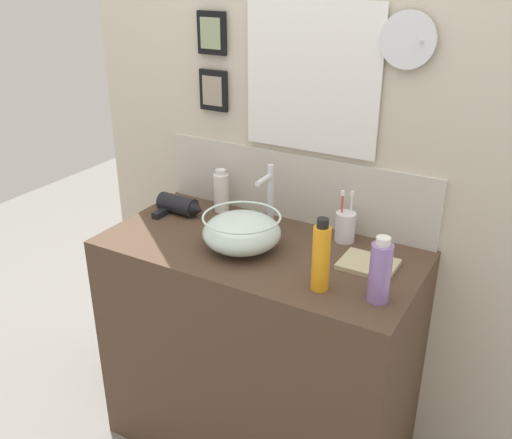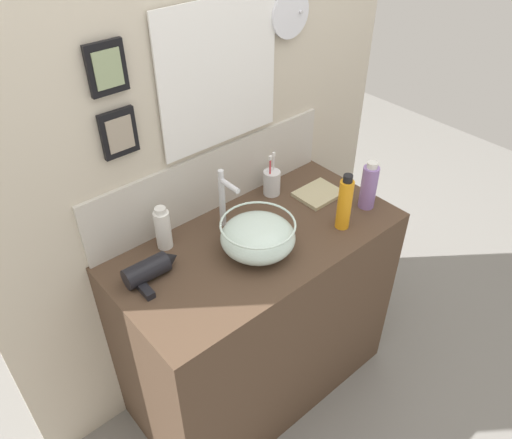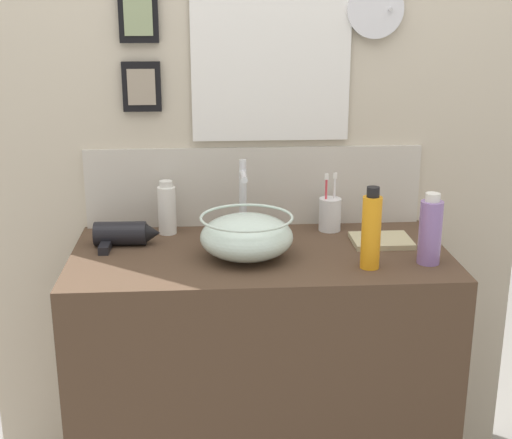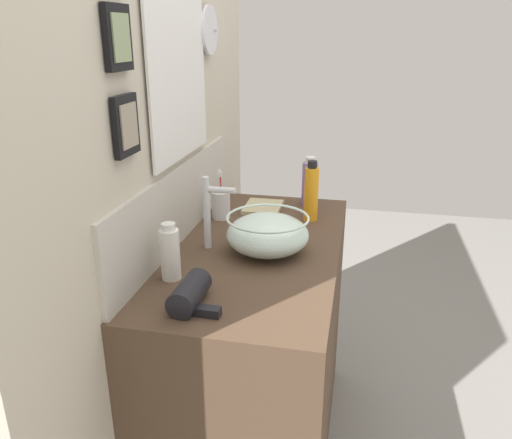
{
  "view_description": "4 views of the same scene",
  "coord_description": "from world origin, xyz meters",
  "px_view_note": "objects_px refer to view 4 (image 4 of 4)",
  "views": [
    {
      "loc": [
        0.86,
        -1.52,
        1.78
      ],
      "look_at": [
        -0.01,
        0.0,
        0.98
      ],
      "focal_mm": 40.0,
      "sensor_mm": 36.0,
      "label": 1
    },
    {
      "loc": [
        -0.93,
        -1.06,
        2.06
      ],
      "look_at": [
        -0.01,
        0.0,
        0.98
      ],
      "focal_mm": 35.0,
      "sensor_mm": 36.0,
      "label": 2
    },
    {
      "loc": [
        -0.15,
        -1.97,
        1.59
      ],
      "look_at": [
        -0.01,
        0.0,
        0.98
      ],
      "focal_mm": 50.0,
      "sensor_mm": 36.0,
      "label": 3
    },
    {
      "loc": [
        -1.5,
        -0.32,
        1.55
      ],
      "look_at": [
        -0.01,
        0.0,
        0.98
      ],
      "focal_mm": 35.0,
      "sensor_mm": 36.0,
      "label": 4
    }
  ],
  "objects_px": {
    "glass_bowl_sink": "(268,234)",
    "hand_towel": "(263,207)",
    "soap_dispenser": "(310,183)",
    "shampoo_bottle": "(170,253)",
    "faucet": "(210,208)",
    "toothbrush_cup": "(221,205)",
    "lotion_bottle": "(311,193)",
    "hair_drier": "(192,291)"
  },
  "relations": [
    {
      "from": "soap_dispenser",
      "to": "shampoo_bottle",
      "type": "bearing_deg",
      "value": 156.89
    },
    {
      "from": "lotion_bottle",
      "to": "hand_towel",
      "type": "distance_m",
      "value": 0.24
    },
    {
      "from": "toothbrush_cup",
      "to": "lotion_bottle",
      "type": "relative_size",
      "value": 0.81
    },
    {
      "from": "glass_bowl_sink",
      "to": "lotion_bottle",
      "type": "bearing_deg",
      "value": -17.14
    },
    {
      "from": "shampoo_bottle",
      "to": "hair_drier",
      "type": "bearing_deg",
      "value": -138.93
    },
    {
      "from": "toothbrush_cup",
      "to": "faucet",
      "type": "bearing_deg",
      "value": -171.07
    },
    {
      "from": "toothbrush_cup",
      "to": "hand_towel",
      "type": "bearing_deg",
      "value": -45.2
    },
    {
      "from": "toothbrush_cup",
      "to": "hand_towel",
      "type": "xyz_separation_m",
      "value": [
        0.14,
        -0.14,
        -0.05
      ]
    },
    {
      "from": "faucet",
      "to": "lotion_bottle",
      "type": "bearing_deg",
      "value": -41.3
    },
    {
      "from": "faucet",
      "to": "toothbrush_cup",
      "type": "bearing_deg",
      "value": 8.93
    },
    {
      "from": "shampoo_bottle",
      "to": "lotion_bottle",
      "type": "distance_m",
      "value": 0.67
    },
    {
      "from": "soap_dispenser",
      "to": "lotion_bottle",
      "type": "bearing_deg",
      "value": -171.92
    },
    {
      "from": "soap_dispenser",
      "to": "hair_drier",
      "type": "bearing_deg",
      "value": 166.33
    },
    {
      "from": "toothbrush_cup",
      "to": "lotion_bottle",
      "type": "height_order",
      "value": "lotion_bottle"
    },
    {
      "from": "hair_drier",
      "to": "shampoo_bottle",
      "type": "distance_m",
      "value": 0.17
    },
    {
      "from": "toothbrush_cup",
      "to": "lotion_bottle",
      "type": "distance_m",
      "value": 0.35
    },
    {
      "from": "soap_dispenser",
      "to": "shampoo_bottle",
      "type": "xyz_separation_m",
      "value": [
        -0.75,
        0.32,
        -0.01
      ]
    },
    {
      "from": "shampoo_bottle",
      "to": "glass_bowl_sink",
      "type": "bearing_deg",
      "value": -45.18
    },
    {
      "from": "hair_drier",
      "to": "hand_towel",
      "type": "relative_size",
      "value": 1.12
    },
    {
      "from": "glass_bowl_sink",
      "to": "hand_towel",
      "type": "distance_m",
      "value": 0.43
    },
    {
      "from": "soap_dispenser",
      "to": "hand_towel",
      "type": "distance_m",
      "value": 0.22
    },
    {
      "from": "soap_dispenser",
      "to": "toothbrush_cup",
      "type": "bearing_deg",
      "value": 125.98
    },
    {
      "from": "glass_bowl_sink",
      "to": "hand_towel",
      "type": "height_order",
      "value": "glass_bowl_sink"
    },
    {
      "from": "faucet",
      "to": "hand_towel",
      "type": "relative_size",
      "value": 1.37
    },
    {
      "from": "faucet",
      "to": "lotion_bottle",
      "type": "height_order",
      "value": "faucet"
    },
    {
      "from": "toothbrush_cup",
      "to": "shampoo_bottle",
      "type": "height_order",
      "value": "toothbrush_cup"
    },
    {
      "from": "glass_bowl_sink",
      "to": "shampoo_bottle",
      "type": "bearing_deg",
      "value": 134.82
    },
    {
      "from": "glass_bowl_sink",
      "to": "soap_dispenser",
      "type": "distance_m",
      "value": 0.51
    },
    {
      "from": "hair_drier",
      "to": "toothbrush_cup",
      "type": "distance_m",
      "value": 0.65
    },
    {
      "from": "faucet",
      "to": "hand_towel",
      "type": "distance_m",
      "value": 0.45
    },
    {
      "from": "lotion_bottle",
      "to": "hand_towel",
      "type": "height_order",
      "value": "lotion_bottle"
    },
    {
      "from": "faucet",
      "to": "toothbrush_cup",
      "type": "relative_size",
      "value": 1.3
    },
    {
      "from": "hair_drier",
      "to": "lotion_bottle",
      "type": "distance_m",
      "value": 0.74
    },
    {
      "from": "glass_bowl_sink",
      "to": "faucet",
      "type": "distance_m",
      "value": 0.2
    },
    {
      "from": "faucet",
      "to": "hair_drier",
      "type": "distance_m",
      "value": 0.38
    },
    {
      "from": "hair_drier",
      "to": "lotion_bottle",
      "type": "bearing_deg",
      "value": -18.73
    },
    {
      "from": "faucet",
      "to": "hand_towel",
      "type": "height_order",
      "value": "faucet"
    },
    {
      "from": "soap_dispenser",
      "to": "shampoo_bottle",
      "type": "relative_size",
      "value": 1.19
    },
    {
      "from": "faucet",
      "to": "toothbrush_cup",
      "type": "distance_m",
      "value": 0.3
    },
    {
      "from": "hand_towel",
      "to": "shampoo_bottle",
      "type": "bearing_deg",
      "value": 167.77
    },
    {
      "from": "hair_drier",
      "to": "hand_towel",
      "type": "xyz_separation_m",
      "value": [
        0.78,
        -0.03,
        -0.03
      ]
    },
    {
      "from": "hand_towel",
      "to": "glass_bowl_sink",
      "type": "bearing_deg",
      "value": -166.83
    }
  ]
}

